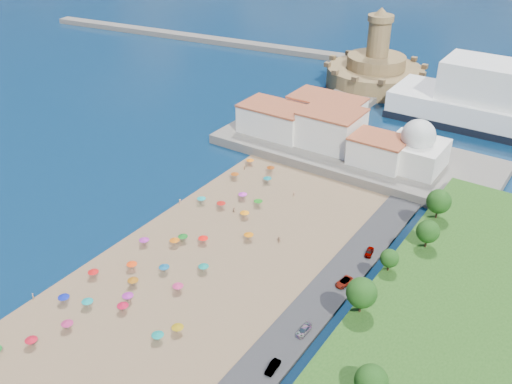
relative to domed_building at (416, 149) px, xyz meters
The scene contains 11 objects.
ground 77.60m from the domed_building, 112.91° to the right, with size 700.00×700.00×0.00m, color #071938.
terrace 21.44m from the domed_building, behind, with size 90.00×36.00×3.00m, color #59544C.
jetty 56.51m from the domed_building, 138.62° to the left, with size 18.00×70.00×2.40m, color #59544C.
breakwater 162.43m from the domed_building, 149.64° to the left, with size 200.00×7.00×2.60m, color #59544C.
waterfront_buildings 33.17m from the domed_building, behind, with size 57.00×29.00×11.00m.
domed_building is the anchor object (origin of this frame).
fortress 79.11m from the domed_building, 122.08° to the left, with size 40.00×40.00×32.40m.
beach_parasols 90.14m from the domed_building, 111.08° to the right, with size 32.29×117.40×2.20m.
beachgoers 75.80m from the domed_building, 114.09° to the right, with size 33.88×100.40×1.83m.
parked_cars 72.85m from the domed_building, 85.25° to the right, with size 2.93×65.41×1.35m.
hillside_trees 76.91m from the domed_building, 76.71° to the right, with size 16.02×106.47×7.73m.
Camera 1 is at (74.97, -80.82, 82.07)m, focal length 40.00 mm.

